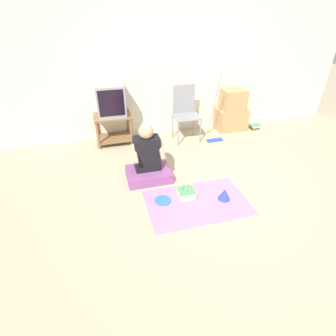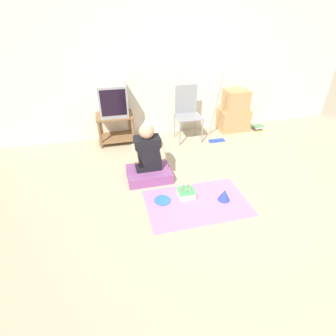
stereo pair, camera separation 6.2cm
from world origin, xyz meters
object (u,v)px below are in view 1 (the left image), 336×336
Objects in this scene: folding_chair at (185,110)px; person_seated at (148,161)px; dust_mop at (214,120)px; party_hat_blue at (224,194)px; tv at (110,100)px; book_pile at (254,127)px; birthday_cake at (186,193)px; cardboard_box_stack at (232,112)px; paper_plate at (163,200)px.

folding_chair is 1.44m from person_seated.
dust_mop is at bearing 33.71° from person_seated.
party_hat_blue is at bearing -92.24° from folding_chair.
party_hat_blue is at bearing -41.36° from person_seated.
book_pile is (2.69, -0.14, -0.71)m from tv.
dust_mop is 6.35× the size of book_pile.
birthday_cake is (-1.96, -1.65, 0.00)m from book_pile.
folding_chair is 0.55m from dust_mop.
tv is 3.32× the size of party_hat_blue.
book_pile is 0.92× the size of birthday_cake.
book_pile is at bearing -3.08° from tv.
birthday_cake is (-0.52, -1.64, -0.48)m from folding_chair.
birthday_cake reaches higher than party_hat_blue.
birthday_cake is at bearing 157.81° from party_hat_blue.
cardboard_box_stack is at bearing 162.14° from book_pile.
folding_chair is 1.23× the size of cardboard_box_stack.
birthday_cake reaches higher than paper_plate.
party_hat_blue is at bearing -108.71° from dust_mop.
party_hat_blue reaches higher than book_pile.
tv is 2.79m from book_pile.
person_seated is 1.12m from party_hat_blue.
birthday_cake is (0.38, -0.55, -0.23)m from person_seated.
tv is 2.27m from cardboard_box_stack.
dust_mop is (-0.50, -0.32, 0.01)m from cardboard_box_stack.
person_seated is (-1.89, -1.25, -0.07)m from cardboard_box_stack.
person_seated reaches higher than party_hat_blue.
paper_plate is at bearing -135.08° from cardboard_box_stack.
dust_mop is at bearing -169.59° from book_pile.
birthday_cake is at bearing 3.09° from paper_plate.
cardboard_box_stack is 0.60m from dust_mop.
dust_mop is (1.73, -0.32, -0.40)m from tv.
person_seated is at bearing 138.64° from party_hat_blue.
tv reaches higher than book_pile.
birthday_cake is at bearing -124.34° from dust_mop.
dust_mop is 1.02m from book_pile.
cardboard_box_stack is (2.23, 0.00, -0.41)m from tv.
birthday_cake is 1.00× the size of paper_plate.
paper_plate is (-1.32, -1.49, -0.35)m from dust_mop.
party_hat_blue is (0.45, -0.18, 0.03)m from birthday_cake.
birthday_cake is at bearing -107.45° from folding_chair.
dust_mop is (0.49, -0.17, -0.18)m from folding_chair.
tv is 1.38m from person_seated.
party_hat_blue is (-0.56, -1.65, -0.28)m from dust_mop.
book_pile is at bearing -17.86° from cardboard_box_stack.
paper_plate is (-0.76, 0.16, -0.07)m from party_hat_blue.
cardboard_box_stack reaches higher than birthday_cake.
person_seated is at bearing -146.50° from cardboard_box_stack.
person_seated is 0.63m from paper_plate.
folding_chair is 1.02m from cardboard_box_stack.
dust_mop is 1.40× the size of person_seated.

